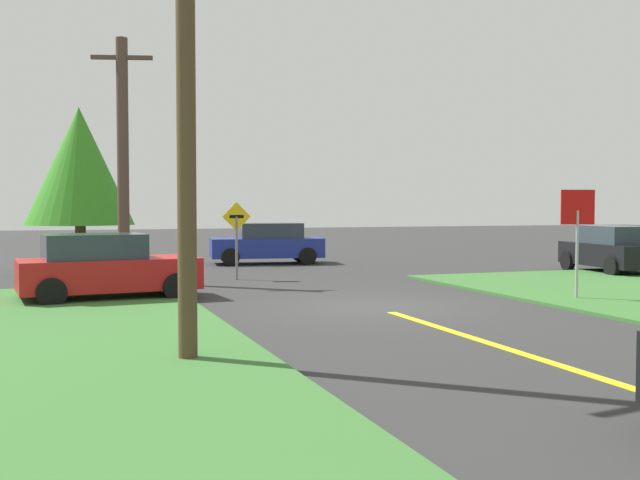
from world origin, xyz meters
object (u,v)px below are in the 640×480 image
stop_sign (577,222)px  utility_pole_near (186,85)px  utility_pole_mid (123,158)px  car_approaching_junction (268,243)px  direction_sign (237,231)px  car_on_crossroad (613,250)px  oak_tree_left (80,166)px  parked_car_near_building (105,267)px

stop_sign → utility_pole_near: 11.07m
utility_pole_mid → car_approaching_junction: bearing=43.5°
direction_sign → car_approaching_junction: bearing=66.2°
car_on_crossroad → oak_tree_left: 18.27m
utility_pole_mid → direction_sign: (3.39, -0.26, -2.22)m
utility_pole_mid → direction_sign: utility_pole_mid is taller
stop_sign → car_on_crossroad: (6.07, 5.84, -1.12)m
utility_pole_near → utility_pole_mid: (0.13, 12.27, -0.32)m
parked_car_near_building → utility_pole_mid: utility_pole_mid is taller
car_on_crossroad → utility_pole_mid: utility_pole_mid is taller
car_on_crossroad → parked_car_near_building: same height
car_on_crossroad → oak_tree_left: oak_tree_left is taller
car_approaching_junction → car_on_crossroad: 12.82m
stop_sign → car_on_crossroad: bearing=-122.0°
utility_pole_near → direction_sign: bearing=73.7°
car_on_crossroad → utility_pole_mid: 16.44m
direction_sign → utility_pole_near: bearing=-106.3°
parked_car_near_building → car_on_crossroad: bearing=0.6°
car_approaching_junction → utility_pole_near: (-6.17, -18.00, 3.24)m
car_approaching_junction → utility_pole_mid: bearing=51.4°
car_approaching_junction → car_on_crossroad: same height
parked_car_near_building → stop_sign: bearing=-26.0°
stop_sign → utility_pole_near: utility_pole_near is taller
stop_sign → utility_pole_near: size_ratio=0.34×
car_approaching_junction → car_on_crossroad: (9.97, -8.07, -0.00)m
car_on_crossroad → direction_sign: size_ratio=1.70×
parked_car_near_building → oak_tree_left: 8.05m
utility_pole_near → oak_tree_left: utility_pole_near is taller
stop_sign → car_approaching_junction: 14.49m
parked_car_near_building → utility_pole_near: 8.70m
parked_car_near_building → direction_sign: size_ratio=1.81×
car_approaching_junction → oak_tree_left: 8.08m
stop_sign → direction_sign: stop_sign is taller
utility_pole_near → car_approaching_junction: bearing=71.1°
utility_pole_near → utility_pole_mid: utility_pole_near is taller
car_on_crossroad → utility_pole_mid: size_ratio=0.57×
utility_pole_mid → utility_pole_near: bearing=-90.6°
utility_pole_near → direction_sign: 12.77m
utility_pole_mid → direction_sign: 4.06m
stop_sign → direction_sign: 10.29m
utility_pole_near → direction_sign: size_ratio=3.23×
utility_pole_mid → oak_tree_left: size_ratio=1.30×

